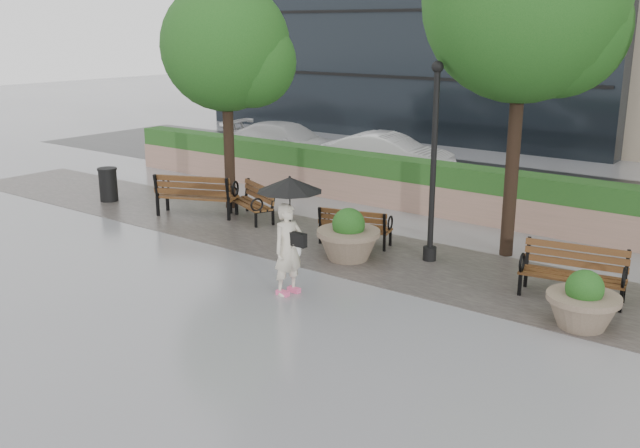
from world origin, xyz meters
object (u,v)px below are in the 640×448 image
Objects in this scene: trash_bin at (108,185)px; car_right at (388,155)px; bench_0 at (197,203)px; bench_1 at (251,209)px; car_left at (287,143)px; lamppost at (433,176)px; planter_left at (348,240)px; planter_right at (583,306)px; pedestrian at (289,224)px; bench_2 at (355,234)px; bench_3 at (572,284)px.

trash_bin is 0.21× the size of car_right.
bench_1 is at bearing 179.88° from bench_0.
bench_0 is 2.44× the size of trash_bin.
lamppost is at bearing -131.48° from car_left.
planter_right is at bearing -6.58° from planter_left.
car_right is (-5.34, 6.87, -1.11)m from lamppost.
pedestrian is at bearing -109.06° from lamppost.
pedestrian is at bearing -82.99° from planter_left.
planter_left is at bearing 173.42° from planter_right.
bench_0 is at bearing -10.61° from bench_2.
planter_left is 0.31× the size of car_right.
bench_2 is at bearing 116.78° from planter_left.
car_right is 1.97× the size of pedestrian.
lamppost is at bearing -152.38° from car_right.
car_left is at bearing -56.60° from bench_2.
pedestrian reaches higher than bench_3.
trash_bin reaches higher than bench_2.
planter_right is 0.54× the size of pedestrian.
car_left is at bearing 52.45° from pedestrian.
bench_0 is 1.24× the size of bench_1.
bench_2 is at bearing 164.68° from planter_right.
car_left is (-13.29, 8.42, 0.32)m from planter_right.
pedestrian reaches higher than bench_1.
bench_3 is 0.44× the size of car_right.
planter_left is 1.13× the size of planter_right.
trash_bin is 7.65m from car_left.
planter_right is at bearing -128.36° from car_left.
bench_1 is 1.33× the size of planter_left.
planter_left is at bearing 19.43° from pedestrian.
planter_right is at bearing -58.16° from pedestrian.
pedestrian is (0.28, -2.28, 0.89)m from planter_left.
planter_left reaches higher than bench_1.
planter_left is 2.20m from lamppost.
car_left is at bearing 79.91° from car_right.
lamppost is at bearing 162.95° from bench_3.
bench_1 is 8.38m from bench_3.
lamppost reaches higher than bench_3.
car_left reaches higher than bench_2.
planter_right is at bearing 11.99° from bench_1.
bench_3 is at bearing 7.26° from planter_left.
lamppost is 1.89× the size of pedestrian.
lamppost is (1.88, 0.05, 1.56)m from bench_2.
bench_3 is 0.46× the size of lamppost.
car_right is at bearing 116.61° from planter_left.
bench_3 is 1.42× the size of planter_left.
bench_3 is at bearing 1.71° from trash_bin.
planter_left is (5.21, -0.58, 0.11)m from bench_0.
planter_left is at bearing -163.62° from car_right.
car_right reaches higher than bench_2.
trash_bin is (-4.54, -0.99, 0.18)m from bench_1.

